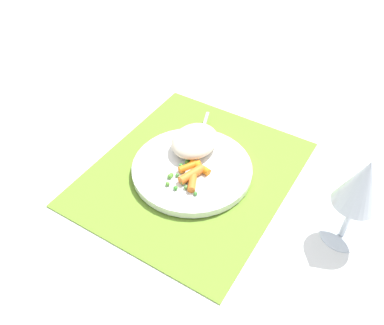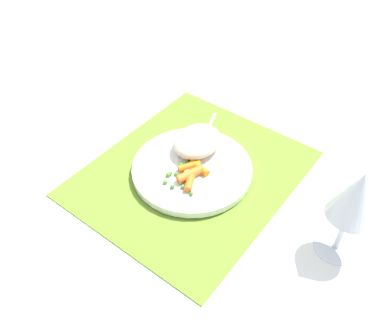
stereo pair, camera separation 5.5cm
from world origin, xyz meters
TOP-DOWN VIEW (x-y plane):
  - ground_plane at (0.00, 0.00)m, footprint 2.40×2.40m
  - placemat at (0.00, 0.00)m, footprint 0.42×0.36m
  - plate at (0.00, 0.00)m, footprint 0.23×0.23m
  - rice_mound at (-0.05, -0.02)m, footprint 0.11×0.09m
  - carrot_portion at (0.02, 0.02)m, footprint 0.08×0.05m
  - pea_scatter at (0.03, -0.00)m, footprint 0.08×0.07m
  - fork at (-0.04, -0.01)m, footprint 0.20×0.08m
  - wine_glass at (-0.01, 0.29)m, footprint 0.07×0.07m

SIDE VIEW (x-z plane):
  - ground_plane at x=0.00m, z-range 0.00..0.00m
  - placemat at x=0.00m, z-range 0.00..0.01m
  - plate at x=0.00m, z-range 0.01..0.02m
  - fork at x=-0.04m, z-range 0.02..0.03m
  - pea_scatter at x=0.03m, z-range 0.02..0.03m
  - carrot_portion at x=0.02m, z-range 0.02..0.04m
  - rice_mound at x=-0.05m, z-range 0.02..0.06m
  - wine_glass at x=-0.01m, z-range 0.04..0.21m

